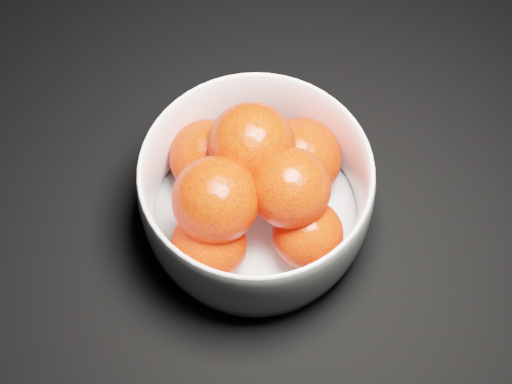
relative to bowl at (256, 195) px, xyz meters
name	(u,v)px	position (x,y,z in m)	size (l,w,h in m)	color
bowl	(256,195)	(0.00, 0.00, 0.00)	(0.20, 0.20, 0.10)	silver
orange_pile	(254,183)	(0.00, 0.00, 0.01)	(0.17, 0.17, 0.11)	#FF2407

